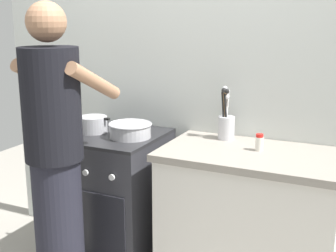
{
  "coord_description": "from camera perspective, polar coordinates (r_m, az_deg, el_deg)",
  "views": [
    {
      "loc": [
        1.12,
        -2.16,
        1.62
      ],
      "look_at": [
        0.05,
        0.12,
        1.0
      ],
      "focal_mm": 47.16,
      "sensor_mm": 36.0,
      "label": 1
    }
  ],
  "objects": [
    {
      "name": "spice_bottle",
      "position": [
        2.49,
        11.72,
        -2.11
      ],
      "size": [
        0.04,
        0.04,
        0.1
      ],
      "color": "silver",
      "rests_on": "countertop"
    },
    {
      "name": "countertop",
      "position": [
        2.65,
        10.38,
        -12.57
      ],
      "size": [
        1.0,
        0.6,
        0.9
      ],
      "color": "silver",
      "rests_on": "ground"
    },
    {
      "name": "back_wall",
      "position": [
        2.84,
        6.05,
        6.27
      ],
      "size": [
        3.2,
        0.1,
        2.5
      ],
      "color": "silver",
      "rests_on": "ground"
    },
    {
      "name": "pot",
      "position": [
        2.88,
        -9.67,
        0.22
      ],
      "size": [
        0.25,
        0.18,
        0.1
      ],
      "color": "#B2B2B7",
      "rests_on": "stove_range"
    },
    {
      "name": "person",
      "position": [
        2.4,
        -14.27,
        -5.03
      ],
      "size": [
        0.41,
        0.5,
        1.7
      ],
      "color": "black",
      "rests_on": "ground"
    },
    {
      "name": "stove_range",
      "position": [
        2.97,
        -6.87,
        -9.45
      ],
      "size": [
        0.6,
        0.62,
        0.9
      ],
      "color": "#2D2D33",
      "rests_on": "ground"
    },
    {
      "name": "mixing_bowl",
      "position": [
        2.72,
        -4.91,
        -0.45
      ],
      "size": [
        0.27,
        0.27,
        0.09
      ],
      "color": "#B7B7BC",
      "rests_on": "stove_range"
    },
    {
      "name": "utensil_crock",
      "position": [
        2.69,
        7.52,
        0.47
      ],
      "size": [
        0.1,
        0.1,
        0.32
      ],
      "color": "silver",
      "rests_on": "countertop"
    }
  ]
}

